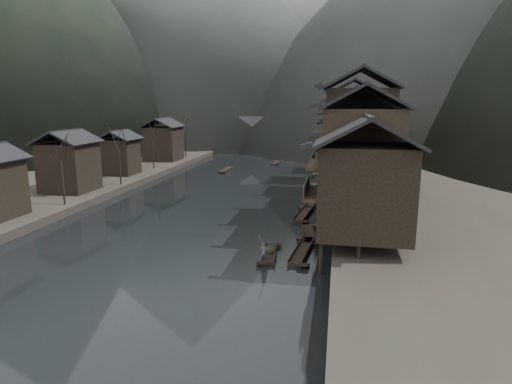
# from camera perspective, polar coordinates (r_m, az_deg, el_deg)

# --- Properties ---
(water) EXTENTS (300.00, 300.00, 0.00)m
(water) POSITION_cam_1_polar(r_m,az_deg,el_deg) (45.94, -8.85, -4.50)
(water) COLOR black
(water) RESTS_ON ground
(right_bank) EXTENTS (40.00, 200.00, 1.80)m
(right_bank) POSITION_cam_1_polar(r_m,az_deg,el_deg) (84.64, 24.37, 2.75)
(right_bank) COLOR #2D2823
(right_bank) RESTS_ON ground
(left_bank) EXTENTS (40.00, 200.00, 1.20)m
(left_bank) POSITION_cam_1_polar(r_m,az_deg,el_deg) (96.40, -20.61, 3.88)
(left_bank) COLOR #2D2823
(left_bank) RESTS_ON ground
(stilt_houses) EXTENTS (9.00, 67.60, 16.64)m
(stilt_houses) POSITION_cam_1_polar(r_m,az_deg,el_deg) (60.55, 13.03, 7.94)
(stilt_houses) COLOR black
(stilt_houses) RESTS_ON ground
(left_houses) EXTENTS (8.10, 53.20, 8.73)m
(left_houses) POSITION_cam_1_polar(r_m,az_deg,el_deg) (71.47, -19.18, 5.50)
(left_houses) COLOR black
(left_houses) RESTS_ON left_bank
(bare_trees) EXTENTS (3.80, 60.46, 7.59)m
(bare_trees) POSITION_cam_1_polar(r_m,az_deg,el_deg) (69.62, -16.76, 6.29)
(bare_trees) COLOR black
(bare_trees) RESTS_ON left_bank
(moored_sampans) EXTENTS (2.95, 68.44, 0.47)m
(moored_sampans) POSITION_cam_1_polar(r_m,az_deg,el_deg) (67.15, 8.06, 0.95)
(moored_sampans) COLOR black
(moored_sampans) RESTS_ON water
(midriver_boats) EXTENTS (9.78, 16.99, 0.45)m
(midriver_boats) POSITION_cam_1_polar(r_m,az_deg,el_deg) (85.28, -0.85, 3.41)
(midriver_boats) COLOR black
(midriver_boats) RESTS_ON water
(stone_bridge) EXTENTS (40.00, 6.00, 9.00)m
(stone_bridge) POSITION_cam_1_polar(r_m,az_deg,el_deg) (114.67, 3.32, 8.07)
(stone_bridge) COLOR #4C4C4F
(stone_bridge) RESTS_ON ground
(hills) EXTENTS (320.00, 380.00, 128.46)m
(hills) POSITION_cam_1_polar(r_m,az_deg,el_deg) (216.19, 8.36, 23.65)
(hills) COLOR black
(hills) RESTS_ON ground
(hero_sampan) EXTENTS (1.59, 5.29, 0.44)m
(hero_sampan) POSITION_cam_1_polar(r_m,az_deg,el_deg) (36.88, 1.81, -8.19)
(hero_sampan) COLOR black
(hero_sampan) RESTS_ON water
(cargo_heap) EXTENTS (1.15, 1.51, 0.69)m
(cargo_heap) POSITION_cam_1_polar(r_m,az_deg,el_deg) (36.91, 1.91, -7.22)
(cargo_heap) COLOR black
(cargo_heap) RESTS_ON hero_sampan
(boatman) EXTENTS (0.57, 0.38, 1.57)m
(boatman) POSITION_cam_1_polar(r_m,az_deg,el_deg) (34.88, 1.02, -7.62)
(boatman) COLOR #525154
(boatman) RESTS_ON hero_sampan
(bamboo_pole) EXTENTS (0.80, 2.49, 2.87)m
(bamboo_pole) POSITION_cam_1_polar(r_m,az_deg,el_deg) (34.17, 1.37, -4.14)
(bamboo_pole) COLOR #8C7A51
(bamboo_pole) RESTS_ON boatman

